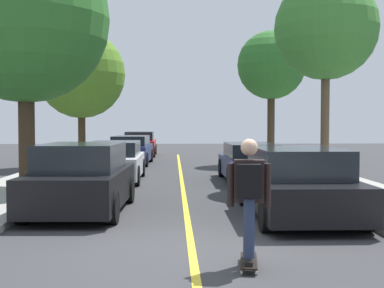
{
  "coord_description": "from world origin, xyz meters",
  "views": [
    {
      "loc": [
        -0.28,
        -7.79,
        1.94
      ],
      "look_at": [
        0.22,
        5.94,
        1.38
      ],
      "focal_mm": 48.2,
      "sensor_mm": 36.0,
      "label": 1
    }
  ],
  "objects_px": {
    "parked_car_right_near": "(250,162)",
    "skateboard": "(249,261)",
    "street_tree_right_nearest": "(326,29)",
    "skateboarder": "(249,192)",
    "parked_car_left_near": "(114,161)",
    "parked_car_left_farthest": "(140,144)",
    "parked_car_left_far": "(131,150)",
    "street_tree_left_nearest": "(25,19)",
    "parked_car_right_nearest": "(297,183)",
    "street_tree_left_near": "(81,75)",
    "fire_hydrant": "(350,186)",
    "street_tree_right_near": "(271,66)",
    "parked_car_left_nearest": "(82,179)"
  },
  "relations": [
    {
      "from": "parked_car_left_near",
      "to": "parked_car_right_nearest",
      "type": "relative_size",
      "value": 0.97
    },
    {
      "from": "parked_car_left_far",
      "to": "street_tree_right_near",
      "type": "distance_m",
      "value": 7.6
    },
    {
      "from": "parked_car_left_farthest",
      "to": "street_tree_left_near",
      "type": "distance_m",
      "value": 8.89
    },
    {
      "from": "street_tree_right_near",
      "to": "skateboarder",
      "type": "height_order",
      "value": "street_tree_right_near"
    },
    {
      "from": "parked_car_left_farthest",
      "to": "street_tree_left_nearest",
      "type": "xyz_separation_m",
      "value": [
        -1.98,
        -16.38,
        4.02
      ]
    },
    {
      "from": "street_tree_right_nearest",
      "to": "skateboarder",
      "type": "height_order",
      "value": "street_tree_right_nearest"
    },
    {
      "from": "skateboard",
      "to": "fire_hydrant",
      "type": "bearing_deg",
      "value": 57.76
    },
    {
      "from": "street_tree_right_nearest",
      "to": "skateboard",
      "type": "xyz_separation_m",
      "value": [
        -3.51,
        -8.4,
        -4.63
      ]
    },
    {
      "from": "parked_car_left_nearest",
      "to": "street_tree_right_near",
      "type": "xyz_separation_m",
      "value": [
        6.51,
        12.51,
        3.85
      ]
    },
    {
      "from": "parked_car_left_farthest",
      "to": "street_tree_right_near",
      "type": "distance_m",
      "value": 10.13
    },
    {
      "from": "fire_hydrant",
      "to": "parked_car_left_far",
      "type": "bearing_deg",
      "value": 115.61
    },
    {
      "from": "parked_car_left_near",
      "to": "street_tree_left_near",
      "type": "xyz_separation_m",
      "value": [
        -1.98,
        5.17,
        3.37
      ]
    },
    {
      "from": "parked_car_right_near",
      "to": "skateboarder",
      "type": "height_order",
      "value": "skateboarder"
    },
    {
      "from": "parked_car_left_nearest",
      "to": "skateboarder",
      "type": "height_order",
      "value": "skateboarder"
    },
    {
      "from": "parked_car_left_near",
      "to": "skateboarder",
      "type": "relative_size",
      "value": 2.63
    },
    {
      "from": "parked_car_left_near",
      "to": "skateboard",
      "type": "relative_size",
      "value": 4.96
    },
    {
      "from": "street_tree_left_nearest",
      "to": "street_tree_left_near",
      "type": "height_order",
      "value": "street_tree_left_nearest"
    },
    {
      "from": "parked_car_left_farthest",
      "to": "skateboard",
      "type": "bearing_deg",
      "value": -82.78
    },
    {
      "from": "fire_hydrant",
      "to": "skateboarder",
      "type": "xyz_separation_m",
      "value": [
        -3.04,
        -4.84,
        0.54
      ]
    },
    {
      "from": "parked_car_left_nearest",
      "to": "parked_car_right_nearest",
      "type": "distance_m",
      "value": 4.58
    },
    {
      "from": "parked_car_right_nearest",
      "to": "street_tree_right_nearest",
      "type": "bearing_deg",
      "value": 67.23
    },
    {
      "from": "parked_car_right_nearest",
      "to": "street_tree_left_near",
      "type": "height_order",
      "value": "street_tree_left_near"
    },
    {
      "from": "parked_car_left_near",
      "to": "parked_car_left_farthest",
      "type": "xyz_separation_m",
      "value": [
        -0.0,
        13.17,
        0.04
      ]
    },
    {
      "from": "parked_car_left_nearest",
      "to": "skateboard",
      "type": "bearing_deg",
      "value": -55.71
    },
    {
      "from": "fire_hydrant",
      "to": "skateboarder",
      "type": "distance_m",
      "value": 5.74
    },
    {
      "from": "fire_hydrant",
      "to": "skateboard",
      "type": "relative_size",
      "value": 0.81
    },
    {
      "from": "parked_car_left_farthest",
      "to": "street_tree_left_nearest",
      "type": "bearing_deg",
      "value": -96.89
    },
    {
      "from": "parked_car_left_near",
      "to": "parked_car_left_farthest",
      "type": "bearing_deg",
      "value": 90.0
    },
    {
      "from": "parked_car_left_near",
      "to": "street_tree_right_nearest",
      "type": "height_order",
      "value": "street_tree_right_nearest"
    },
    {
      "from": "street_tree_left_near",
      "to": "skateboard",
      "type": "xyz_separation_m",
      "value": [
        4.97,
        -15.63,
        -3.93
      ]
    },
    {
      "from": "parked_car_left_far",
      "to": "parked_car_right_nearest",
      "type": "bearing_deg",
      "value": -71.71
    },
    {
      "from": "parked_car_left_far",
      "to": "street_tree_left_nearest",
      "type": "bearing_deg",
      "value": -101.06
    },
    {
      "from": "street_tree_left_nearest",
      "to": "parked_car_left_far",
      "type": "bearing_deg",
      "value": 78.94
    },
    {
      "from": "parked_car_left_nearest",
      "to": "parked_car_left_farthest",
      "type": "bearing_deg",
      "value": 90.0
    },
    {
      "from": "parked_car_right_near",
      "to": "skateboard",
      "type": "height_order",
      "value": "parked_car_right_near"
    },
    {
      "from": "parked_car_left_farthest",
      "to": "street_tree_right_nearest",
      "type": "bearing_deg",
      "value": -66.87
    },
    {
      "from": "parked_car_left_farthest",
      "to": "fire_hydrant",
      "type": "bearing_deg",
      "value": -72.24
    },
    {
      "from": "street_tree_left_near",
      "to": "skateboard",
      "type": "relative_size",
      "value": 6.71
    },
    {
      "from": "street_tree_left_nearest",
      "to": "fire_hydrant",
      "type": "distance_m",
      "value": 9.38
    },
    {
      "from": "parked_car_left_far",
      "to": "street_tree_right_nearest",
      "type": "height_order",
      "value": "street_tree_right_nearest"
    },
    {
      "from": "parked_car_left_farthest",
      "to": "parked_car_right_nearest",
      "type": "bearing_deg",
      "value": -77.21
    },
    {
      "from": "parked_car_right_near",
      "to": "street_tree_right_near",
      "type": "distance_m",
      "value": 8.13
    },
    {
      "from": "street_tree_right_nearest",
      "to": "parked_car_right_nearest",
      "type": "bearing_deg",
      "value": -112.77
    },
    {
      "from": "parked_car_left_far",
      "to": "parked_car_left_farthest",
      "type": "bearing_deg",
      "value": 90.0
    },
    {
      "from": "skateboard",
      "to": "parked_car_left_nearest",
      "type": "bearing_deg",
      "value": 124.29
    },
    {
      "from": "parked_car_left_near",
      "to": "skateboard",
      "type": "height_order",
      "value": "parked_car_left_near"
    },
    {
      "from": "parked_car_left_far",
      "to": "parked_car_right_near",
      "type": "distance_m",
      "value": 8.6
    },
    {
      "from": "parked_car_left_near",
      "to": "skateboard",
      "type": "distance_m",
      "value": 10.9
    },
    {
      "from": "street_tree_left_nearest",
      "to": "street_tree_right_near",
      "type": "xyz_separation_m",
      "value": [
        8.49,
        9.65,
        -0.15
      ]
    },
    {
      "from": "parked_car_left_near",
      "to": "parked_car_left_farthest",
      "type": "distance_m",
      "value": 13.17
    }
  ]
}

